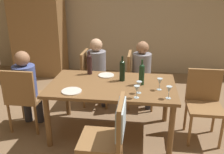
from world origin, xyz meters
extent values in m
plane|color=#846647|center=(0.00, 0.00, 0.00)|extent=(10.00, 10.00, 0.00)
cube|color=tan|center=(0.00, 2.68, 1.35)|extent=(6.40, 0.12, 2.70)
cube|color=olive|center=(-1.92, 2.23, 1.05)|extent=(1.10, 0.56, 2.10)
cube|color=brown|center=(0.00, 0.00, 0.71)|extent=(1.64, 0.96, 0.04)
cylinder|color=brown|center=(-0.75, -0.41, 0.34)|extent=(0.07, 0.07, 0.69)
cylinder|color=brown|center=(0.75, -0.41, 0.34)|extent=(0.07, 0.07, 0.69)
cylinder|color=brown|center=(-0.75, 0.41, 0.34)|extent=(0.07, 0.07, 0.69)
cylinder|color=brown|center=(0.75, 0.41, 0.34)|extent=(0.07, 0.07, 0.69)
cylinder|color=olive|center=(0.56, 1.05, 0.22)|extent=(0.04, 0.04, 0.44)
cylinder|color=olive|center=(0.56, 0.67, 0.22)|extent=(0.04, 0.04, 0.44)
cylinder|color=olive|center=(0.18, 1.05, 0.22)|extent=(0.04, 0.04, 0.44)
cylinder|color=olive|center=(0.18, 0.67, 0.22)|extent=(0.04, 0.04, 0.44)
cube|color=olive|center=(0.37, 0.86, 0.46)|extent=(0.44, 0.44, 0.04)
cube|color=olive|center=(0.17, 0.86, 0.70)|extent=(0.04, 0.44, 0.44)
cylinder|color=olive|center=(-0.18, 1.05, 0.22)|extent=(0.04, 0.04, 0.44)
cylinder|color=olive|center=(-0.18, 0.67, 0.22)|extent=(0.04, 0.04, 0.44)
cylinder|color=olive|center=(-0.56, 1.05, 0.22)|extent=(0.04, 0.04, 0.44)
cylinder|color=olive|center=(-0.56, 0.67, 0.22)|extent=(0.04, 0.04, 0.44)
cube|color=olive|center=(-0.37, 0.86, 0.46)|extent=(0.44, 0.44, 0.04)
cube|color=olive|center=(-0.57, 0.86, 0.70)|extent=(0.04, 0.44, 0.44)
cylinder|color=olive|center=(-1.39, 0.19, 0.22)|extent=(0.04, 0.04, 0.44)
cylinder|color=olive|center=(-1.01, 0.19, 0.22)|extent=(0.04, 0.04, 0.44)
cylinder|color=olive|center=(-1.39, -0.19, 0.22)|extent=(0.04, 0.04, 0.44)
cylinder|color=olive|center=(-1.01, -0.19, 0.22)|extent=(0.04, 0.04, 0.44)
cube|color=olive|center=(-1.20, 0.00, 0.46)|extent=(0.44, 0.44, 0.04)
cube|color=olive|center=(-1.20, -0.20, 0.70)|extent=(0.44, 0.04, 0.44)
cylinder|color=olive|center=(-0.19, -0.67, 0.22)|extent=(0.04, 0.04, 0.44)
cylinder|color=olive|center=(0.19, -0.67, 0.22)|extent=(0.04, 0.04, 0.44)
cube|color=olive|center=(0.00, -0.86, 0.46)|extent=(0.44, 0.44, 0.04)
cube|color=olive|center=(0.20, -0.86, 0.70)|extent=(0.04, 0.44, 0.44)
cube|color=#ADC6D6|center=(0.20, -0.86, 0.72)|extent=(0.07, 0.40, 0.31)
cylinder|color=olive|center=(1.39, -0.19, 0.22)|extent=(0.04, 0.04, 0.44)
cylinder|color=olive|center=(1.01, -0.19, 0.22)|extent=(0.04, 0.04, 0.44)
cylinder|color=olive|center=(1.39, 0.19, 0.22)|extent=(0.04, 0.04, 0.44)
cylinder|color=olive|center=(1.01, 0.19, 0.22)|extent=(0.04, 0.04, 0.44)
cube|color=olive|center=(1.20, 0.00, 0.46)|extent=(0.44, 0.44, 0.04)
cube|color=olive|center=(1.20, 0.20, 0.70)|extent=(0.44, 0.04, 0.44)
cylinder|color=#33333D|center=(0.51, 0.95, 0.23)|extent=(0.11, 0.11, 0.46)
cylinder|color=#33333D|center=(0.51, 0.77, 0.23)|extent=(0.11, 0.11, 0.46)
cylinder|color=gray|center=(0.37, 0.86, 0.69)|extent=(0.30, 0.30, 0.46)
sphere|color=#996B4C|center=(0.37, 0.86, 1.02)|extent=(0.20, 0.20, 0.20)
cylinder|color=#33333D|center=(-0.23, 0.95, 0.23)|extent=(0.11, 0.11, 0.46)
cylinder|color=#33333D|center=(-0.23, 0.77, 0.23)|extent=(0.11, 0.11, 0.46)
cylinder|color=gray|center=(-0.37, 0.86, 0.70)|extent=(0.31, 0.31, 0.47)
sphere|color=tan|center=(-0.37, 0.86, 1.03)|extent=(0.21, 0.21, 0.21)
cylinder|color=#33333D|center=(-1.29, 0.14, 0.23)|extent=(0.11, 0.11, 0.46)
cylinder|color=#33333D|center=(-1.11, 0.14, 0.23)|extent=(0.11, 0.11, 0.46)
cylinder|color=#475699|center=(-1.20, 0.00, 0.69)|extent=(0.30, 0.30, 0.47)
sphere|color=#996B4C|center=(-1.20, 0.00, 1.03)|extent=(0.20, 0.20, 0.20)
cylinder|color=black|center=(-0.37, 0.35, 0.85)|extent=(0.07, 0.07, 0.24)
sphere|color=black|center=(-0.37, 0.35, 0.98)|extent=(0.07, 0.07, 0.07)
cylinder|color=black|center=(-0.37, 0.35, 1.03)|extent=(0.03, 0.03, 0.08)
cylinder|color=black|center=(0.12, 0.15, 0.84)|extent=(0.07, 0.07, 0.23)
sphere|color=black|center=(0.12, 0.15, 0.97)|extent=(0.07, 0.07, 0.07)
cylinder|color=black|center=(0.12, 0.15, 1.02)|extent=(0.03, 0.03, 0.09)
cylinder|color=#19381E|center=(0.38, 0.04, 0.84)|extent=(0.07, 0.07, 0.23)
sphere|color=#19381E|center=(0.38, 0.04, 0.97)|extent=(0.07, 0.07, 0.07)
cylinder|color=#19381E|center=(0.38, 0.04, 1.02)|extent=(0.03, 0.03, 0.09)
cylinder|color=silver|center=(0.33, -0.37, 0.73)|extent=(0.06, 0.06, 0.00)
cylinder|color=silver|center=(0.33, -0.37, 0.77)|extent=(0.01, 0.01, 0.07)
cone|color=silver|center=(0.33, -0.37, 0.84)|extent=(0.07, 0.07, 0.07)
cylinder|color=silver|center=(0.69, -0.34, 0.73)|extent=(0.06, 0.06, 0.00)
cylinder|color=silver|center=(0.69, -0.34, 0.77)|extent=(0.01, 0.01, 0.07)
cone|color=silver|center=(0.69, -0.34, 0.84)|extent=(0.07, 0.07, 0.07)
cylinder|color=silver|center=(0.36, -0.23, 0.73)|extent=(0.06, 0.06, 0.00)
cylinder|color=silver|center=(0.36, -0.23, 0.77)|extent=(0.01, 0.01, 0.07)
cone|color=silver|center=(0.36, -0.23, 0.84)|extent=(0.07, 0.07, 0.07)
cylinder|color=silver|center=(0.60, -0.10, 0.73)|extent=(0.06, 0.06, 0.00)
cylinder|color=silver|center=(0.60, -0.10, 0.77)|extent=(0.01, 0.01, 0.07)
cone|color=silver|center=(0.60, -0.10, 0.84)|extent=(0.07, 0.07, 0.07)
cylinder|color=silver|center=(-0.46, -0.30, 0.73)|extent=(0.25, 0.25, 0.01)
cylinder|color=silver|center=(-0.12, 0.30, 0.73)|extent=(0.22, 0.22, 0.01)
camera|label=1|loc=(0.39, -2.97, 1.96)|focal=39.82mm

